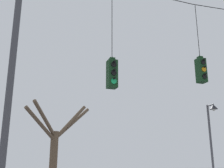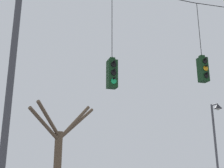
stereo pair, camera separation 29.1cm
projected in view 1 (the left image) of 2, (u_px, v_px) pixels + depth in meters
utility_pole_left at (12, 65)px, 8.86m from camera, size 0.22×0.22×9.60m
traffic_light_near_right_pole at (112, 73)px, 10.03m from camera, size 0.34×0.58×4.31m
traffic_light_near_left_pole at (201, 70)px, 11.51m from camera, size 0.34×0.58×3.58m
street_lamp at (212, 130)px, 15.13m from camera, size 0.44×0.76×4.95m
bare_tree at (55, 146)px, 16.88m from camera, size 4.55×3.50×5.54m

